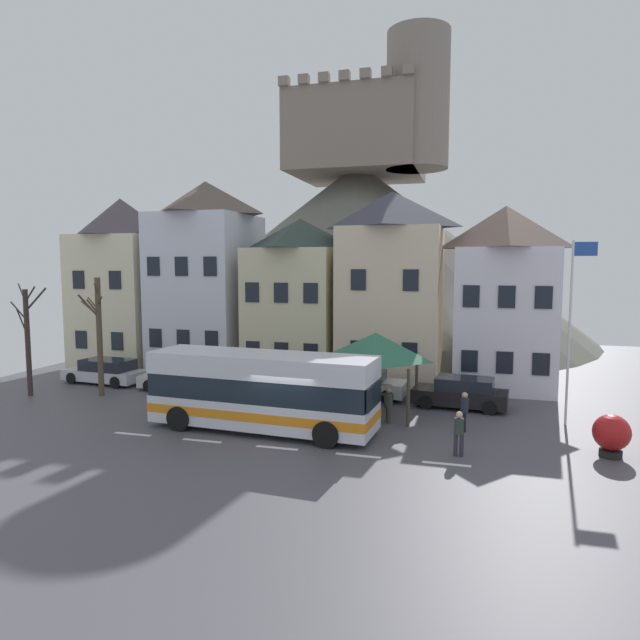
# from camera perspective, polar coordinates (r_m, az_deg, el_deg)

# --- Properties ---
(ground_plane) EXTENTS (40.00, 60.00, 0.07)m
(ground_plane) POSITION_cam_1_polar(r_m,az_deg,el_deg) (21.66, -3.40, -12.15)
(ground_plane) COLOR #4E4C53
(townhouse_00) EXTENTS (5.13, 5.13, 10.79)m
(townhouse_00) POSITION_cam_1_polar(r_m,az_deg,el_deg) (38.01, -19.62, 3.57)
(townhouse_00) COLOR beige
(townhouse_00) RESTS_ON ground_plane
(townhouse_01) EXTENTS (5.44, 6.27, 11.71)m
(townhouse_01) POSITION_cam_1_polar(r_m,az_deg,el_deg) (35.51, -11.54, 4.40)
(townhouse_01) COLOR silver
(townhouse_01) RESTS_ON ground_plane
(townhouse_02) EXTENTS (5.07, 6.95, 9.33)m
(townhouse_02) POSITION_cam_1_polar(r_m,az_deg,el_deg) (33.56, -2.04, 2.41)
(townhouse_02) COLOR beige
(townhouse_02) RESTS_ON ground_plane
(townhouse_03) EXTENTS (5.44, 5.15, 10.63)m
(townhouse_03) POSITION_cam_1_polar(r_m,az_deg,el_deg) (31.37, 7.36, 3.32)
(townhouse_03) COLOR beige
(townhouse_03) RESTS_ON ground_plane
(townhouse_04) EXTENTS (5.03, 6.46, 9.74)m
(townhouse_04) POSITION_cam_1_polar(r_m,az_deg,el_deg) (31.74, 18.36, 2.30)
(townhouse_04) COLOR white
(townhouse_04) RESTS_ON ground_plane
(hilltop_castle) EXTENTS (40.81, 40.81, 25.30)m
(hilltop_castle) POSITION_cam_1_polar(r_m,az_deg,el_deg) (50.97, 3.96, 7.59)
(hilltop_castle) COLOR #5F5D54
(hilltop_castle) RESTS_ON ground_plane
(transit_bus) EXTENTS (9.32, 3.08, 3.10)m
(transit_bus) POSITION_cam_1_polar(r_m,az_deg,el_deg) (22.33, -5.99, -7.37)
(transit_bus) COLOR silver
(transit_bus) RESTS_ON ground_plane
(bus_shelter) EXTENTS (3.60, 3.60, 3.62)m
(bus_shelter) POSITION_cam_1_polar(r_m,az_deg,el_deg) (24.57, 5.76, -2.78)
(bus_shelter) COLOR #473D33
(bus_shelter) RESTS_ON ground_plane
(parked_car_00) EXTENTS (4.35, 2.39, 1.37)m
(parked_car_00) POSITION_cam_1_polar(r_m,az_deg,el_deg) (30.61, -14.24, -5.64)
(parked_car_00) COLOR silver
(parked_car_00) RESTS_ON ground_plane
(parked_car_01) EXTENTS (4.41, 2.22, 1.42)m
(parked_car_01) POSITION_cam_1_polar(r_m,az_deg,el_deg) (26.67, 14.31, -7.28)
(parked_car_01) COLOR black
(parked_car_01) RESTS_ON ground_plane
(parked_car_02) EXTENTS (4.75, 2.33, 1.34)m
(parked_car_02) POSITION_cam_1_polar(r_m,az_deg,el_deg) (33.32, -21.16, -4.95)
(parked_car_02) COLOR silver
(parked_car_02) RESTS_ON ground_plane
(parked_car_03) EXTENTS (4.41, 2.07, 1.35)m
(parked_car_03) POSITION_cam_1_polar(r_m,az_deg,el_deg) (27.99, 4.27, -6.55)
(parked_car_03) COLOR silver
(parked_car_03) RESTS_ON ground_plane
(pedestrian_00) EXTENTS (0.34, 0.32, 1.58)m
(pedestrian_00) POSITION_cam_1_polar(r_m,az_deg,el_deg) (20.07, 14.10, -10.98)
(pedestrian_00) COLOR #2D2D38
(pedestrian_00) RESTS_ON ground_plane
(pedestrian_01) EXTENTS (0.30, 0.32, 1.58)m
(pedestrian_01) POSITION_cam_1_polar(r_m,az_deg,el_deg) (22.97, 14.63, -8.82)
(pedestrian_01) COLOR black
(pedestrian_01) RESTS_ON ground_plane
(pedestrian_02) EXTENTS (0.36, 0.38, 1.48)m
(pedestrian_02) POSITION_cam_1_polar(r_m,az_deg,el_deg) (23.62, 7.04, -8.59)
(pedestrian_02) COLOR #38332D
(pedestrian_02) RESTS_ON ground_plane
(public_bench) EXTENTS (1.79, 0.48, 0.87)m
(public_bench) POSITION_cam_1_polar(r_m,az_deg,el_deg) (26.99, 5.47, -7.43)
(public_bench) COLOR #473828
(public_bench) RESTS_ON ground_plane
(flagpole) EXTENTS (0.95, 0.10, 7.59)m
(flagpole) POSITION_cam_1_polar(r_m,az_deg,el_deg) (24.71, 24.49, -0.01)
(flagpole) COLOR silver
(flagpole) RESTS_ON ground_plane
(harbour_buoy) EXTENTS (1.24, 1.24, 1.49)m
(harbour_buoy) POSITION_cam_1_polar(r_m,az_deg,el_deg) (21.88, 27.80, -10.31)
(harbour_buoy) COLOR black
(harbour_buoy) RESTS_ON ground_plane
(bare_tree_00) EXTENTS (1.91, 1.35, 5.97)m
(bare_tree_00) POSITION_cam_1_polar(r_m,az_deg,el_deg) (29.91, -21.80, -1.30)
(bare_tree_00) COLOR brown
(bare_tree_00) RESTS_ON ground_plane
(bare_tree_01) EXTENTS (2.11, 1.16, 5.65)m
(bare_tree_01) POSITION_cam_1_polar(r_m,az_deg,el_deg) (31.41, -27.85, -1.68)
(bare_tree_01) COLOR #382D28
(bare_tree_01) RESTS_ON ground_plane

